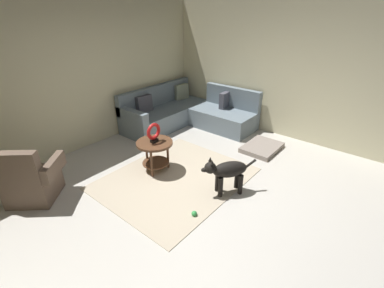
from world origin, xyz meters
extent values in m
cube|color=beige|center=(0.00, 0.00, -0.05)|extent=(6.00, 6.00, 0.10)
cube|color=beige|center=(0.00, 2.94, 1.35)|extent=(6.00, 0.12, 2.70)
cube|color=beige|center=(2.94, 0.00, 1.35)|extent=(0.12, 6.00, 2.70)
cube|color=#BCAD93|center=(0.15, 0.70, 0.01)|extent=(2.30, 1.90, 0.01)
cube|color=slate|center=(1.73, 2.41, 0.21)|extent=(2.20, 0.85, 0.42)
cube|color=slate|center=(1.73, 2.76, 0.65)|extent=(2.20, 0.14, 0.46)
cube|color=slate|center=(2.41, 1.28, 0.21)|extent=(0.85, 1.40, 0.42)
cube|color=slate|center=(2.76, 1.28, 0.65)|extent=(0.14, 1.40, 0.46)
cube|color=slate|center=(0.71, 2.41, 0.53)|extent=(0.16, 0.85, 0.22)
cube|color=gray|center=(2.48, 2.61, 0.59)|extent=(0.40, 0.21, 0.39)
cube|color=#4C4C56|center=(1.23, 2.61, 0.59)|extent=(0.39, 0.16, 0.39)
cube|color=#4C4C56|center=(2.61, 1.38, 0.59)|extent=(0.39, 0.14, 0.38)
cube|color=brown|center=(-1.50, 1.95, 0.20)|extent=(0.85, 0.85, 0.40)
cube|color=brown|center=(-1.69, 1.79, 0.64)|extent=(0.51, 0.54, 0.48)
cube|color=brown|center=(-1.74, 2.21, 0.51)|extent=(0.51, 0.48, 0.22)
cube|color=brown|center=(-1.27, 1.70, 0.51)|extent=(0.51, 0.48, 0.22)
cylinder|color=brown|center=(0.13, 1.14, 0.52)|extent=(0.60, 0.60, 0.04)
cylinder|color=brown|center=(0.13, 1.14, 0.15)|extent=(0.45, 0.45, 0.02)
cylinder|color=brown|center=(0.13, 1.35, 0.25)|extent=(0.04, 0.04, 0.50)
cylinder|color=brown|center=(-0.05, 1.03, 0.25)|extent=(0.04, 0.04, 0.50)
cylinder|color=brown|center=(0.32, 1.03, 0.25)|extent=(0.04, 0.04, 0.50)
cube|color=black|center=(0.13, 1.14, 0.57)|extent=(0.12, 0.08, 0.05)
torus|color=red|center=(0.13, 1.14, 0.73)|extent=(0.28, 0.06, 0.28)
cube|color=gray|center=(1.98, 0.08, 0.04)|extent=(0.80, 0.60, 0.09)
cylinder|color=black|center=(0.23, -0.12, 0.16)|extent=(0.07, 0.07, 0.32)
cylinder|color=black|center=(0.31, -0.01, 0.16)|extent=(0.07, 0.07, 0.32)
cylinder|color=black|center=(0.48, -0.31, 0.16)|extent=(0.07, 0.07, 0.32)
cylinder|color=black|center=(0.56, -0.19, 0.16)|extent=(0.07, 0.07, 0.32)
ellipsoid|color=black|center=(0.39, -0.16, 0.40)|extent=(0.55, 0.48, 0.24)
sphere|color=black|center=(0.15, 0.02, 0.48)|extent=(0.17, 0.17, 0.17)
ellipsoid|color=black|center=(0.09, 0.06, 0.46)|extent=(0.14, 0.13, 0.07)
cone|color=black|center=(0.13, -0.02, 0.59)|extent=(0.06, 0.06, 0.07)
cone|color=black|center=(0.18, 0.05, 0.59)|extent=(0.06, 0.06, 0.07)
cylinder|color=black|center=(0.64, -0.34, 0.44)|extent=(0.18, 0.15, 0.16)
sphere|color=green|center=(-0.34, -0.09, 0.04)|extent=(0.08, 0.08, 0.08)
camera|label=1|loc=(-2.54, -1.86, 2.50)|focal=25.36mm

